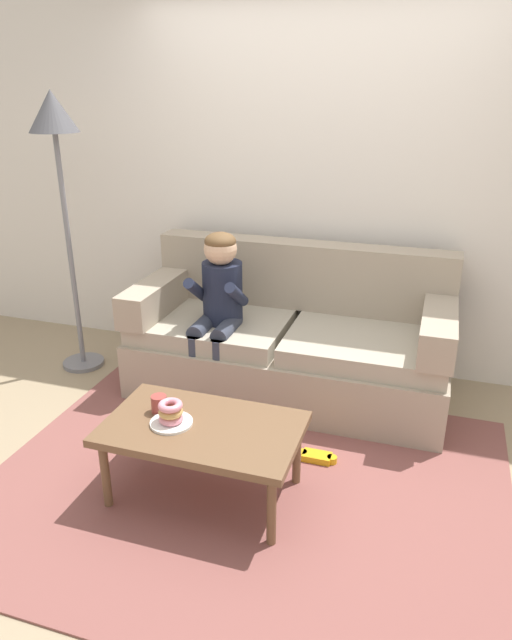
# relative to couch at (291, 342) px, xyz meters

# --- Properties ---
(ground) EXTENTS (10.00, 10.00, 0.00)m
(ground) POSITION_rel_couch_xyz_m (0.05, -0.85, -0.35)
(ground) COLOR #9E896B
(wall_back) EXTENTS (8.00, 0.10, 2.80)m
(wall_back) POSITION_rel_couch_xyz_m (0.05, 0.55, 1.05)
(wall_back) COLOR silver
(wall_back) RESTS_ON ground
(area_rug) EXTENTS (2.67, 2.10, 0.01)m
(area_rug) POSITION_rel_couch_xyz_m (0.05, -1.10, -0.34)
(area_rug) COLOR brown
(area_rug) RESTS_ON ground
(couch) EXTENTS (2.06, 0.90, 0.96)m
(couch) POSITION_rel_couch_xyz_m (0.00, 0.00, 0.00)
(couch) COLOR tan
(couch) RESTS_ON ground
(coffee_table) EXTENTS (0.96, 0.58, 0.42)m
(coffee_table) POSITION_rel_couch_xyz_m (-0.12, -1.22, 0.03)
(coffee_table) COLOR brown
(coffee_table) RESTS_ON ground
(person_child) EXTENTS (0.34, 0.58, 1.10)m
(person_child) POSITION_rel_couch_xyz_m (-0.43, -0.21, 0.32)
(person_child) COLOR #1E2338
(person_child) RESTS_ON ground
(plate) EXTENTS (0.21, 0.21, 0.01)m
(plate) POSITION_rel_couch_xyz_m (-0.27, -1.26, 0.08)
(plate) COLOR white
(plate) RESTS_ON coffee_table
(donut) EXTENTS (0.16, 0.16, 0.04)m
(donut) POSITION_rel_couch_xyz_m (-0.27, -1.26, 0.10)
(donut) COLOR pink
(donut) RESTS_ON plate
(donut_second) EXTENTS (0.15, 0.15, 0.04)m
(donut_second) POSITION_rel_couch_xyz_m (-0.27, -1.26, 0.14)
(donut_second) COLOR tan
(donut_second) RESTS_ON donut
(donut_third) EXTENTS (0.17, 0.17, 0.04)m
(donut_third) POSITION_rel_couch_xyz_m (-0.27, -1.26, 0.17)
(donut_third) COLOR pink
(donut_third) RESTS_ON donut_second
(mug) EXTENTS (0.08, 0.08, 0.09)m
(mug) POSITION_rel_couch_xyz_m (-0.38, -1.17, 0.11)
(mug) COLOR #993D38
(mug) RESTS_ON coffee_table
(toy_controller) EXTENTS (0.23, 0.09, 0.05)m
(toy_controller) POSITION_rel_couch_xyz_m (0.36, -0.77, -0.32)
(toy_controller) COLOR gold
(toy_controller) RESTS_ON ground
(floor_lamp) EXTENTS (0.32, 0.32, 1.93)m
(floor_lamp) POSITION_rel_couch_xyz_m (-1.56, -0.13, 1.23)
(floor_lamp) COLOR slate
(floor_lamp) RESTS_ON ground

